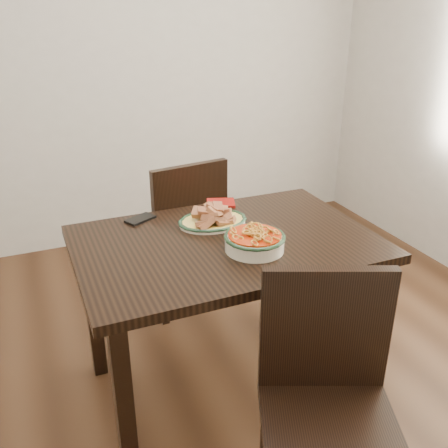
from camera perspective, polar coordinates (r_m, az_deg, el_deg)
name	(u,v)px	position (r m, az deg, el deg)	size (l,w,h in m)	color
floor	(237,377)	(2.48, 1.45, -17.09)	(3.50, 3.50, 0.00)	#331E10
wall_back	(130,56)	(3.55, -10.67, 18.32)	(3.50, 0.10, 2.60)	beige
dining_table	(226,261)	(2.07, 0.22, -4.23)	(1.20, 0.80, 0.75)	black
chair_far	(182,228)	(2.73, -4.78, -0.52)	(0.48, 0.48, 0.89)	black
chair_near	(327,393)	(1.70, 11.69, -18.42)	(0.55, 0.55, 0.89)	black
fish_plate	(213,214)	(2.15, -1.31, 1.14)	(0.30, 0.23, 0.11)	white
noodle_bowl	(255,240)	(1.92, 3.52, -1.78)	(0.24, 0.24, 0.08)	silver
smartphone	(140,219)	(2.23, -9.54, 0.57)	(0.13, 0.07, 0.01)	black
napkin	(221,203)	(2.37, -0.36, 2.41)	(0.13, 0.11, 0.01)	maroon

